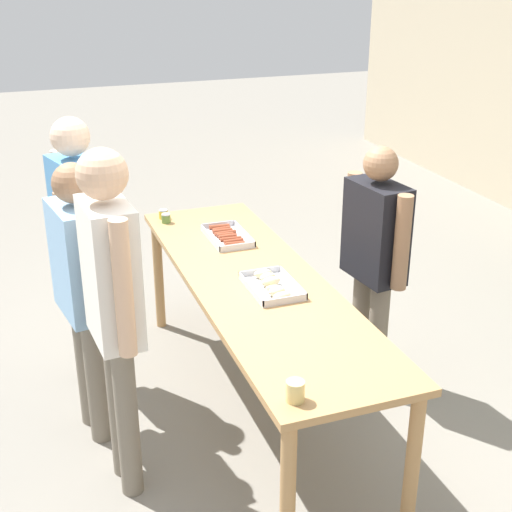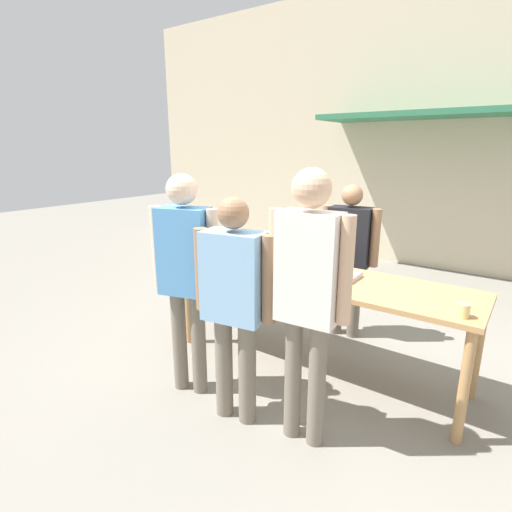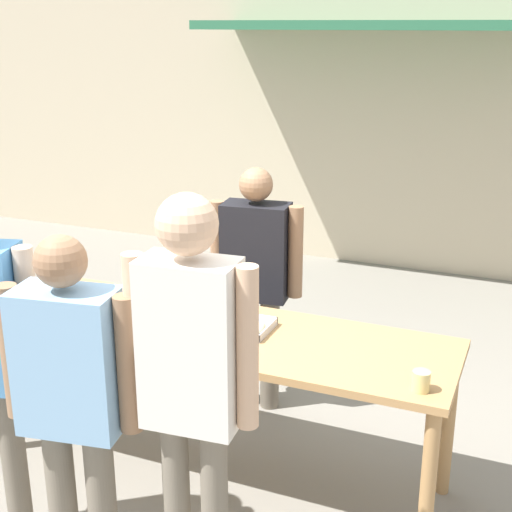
% 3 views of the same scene
% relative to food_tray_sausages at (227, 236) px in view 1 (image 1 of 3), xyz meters
% --- Properties ---
extents(ground_plane, '(24.00, 24.00, 0.00)m').
position_rel_food_tray_sausages_xyz_m(ground_plane, '(0.67, -0.04, -0.90)').
color(ground_plane, gray).
extents(serving_table, '(2.65, 0.75, 0.89)m').
position_rel_food_tray_sausages_xyz_m(serving_table, '(0.67, -0.04, -0.11)').
color(serving_table, tan).
rests_on(serving_table, ground).
extents(food_tray_sausages, '(0.43, 0.25, 0.04)m').
position_rel_food_tray_sausages_xyz_m(food_tray_sausages, '(0.00, 0.00, 0.00)').
color(food_tray_sausages, silver).
rests_on(food_tray_sausages, serving_table).
extents(food_tray_buns, '(0.40, 0.26, 0.06)m').
position_rel_food_tray_sausages_xyz_m(food_tray_buns, '(0.81, 0.00, 0.01)').
color(food_tray_buns, silver).
rests_on(food_tray_buns, serving_table).
extents(condiment_jar_mustard, '(0.06, 0.06, 0.07)m').
position_rel_food_tray_sausages_xyz_m(condiment_jar_mustard, '(-0.52, -0.31, 0.02)').
color(condiment_jar_mustard, gold).
rests_on(condiment_jar_mustard, serving_table).
extents(condiment_jar_ketchup, '(0.06, 0.06, 0.07)m').
position_rel_food_tray_sausages_xyz_m(condiment_jar_ketchup, '(-0.43, -0.31, 0.02)').
color(condiment_jar_ketchup, '#567A38').
rests_on(condiment_jar_ketchup, serving_table).
extents(beer_cup, '(0.08, 0.08, 0.09)m').
position_rel_food_tray_sausages_xyz_m(beer_cup, '(1.85, -0.30, 0.03)').
color(beer_cup, '#DBC67A').
rests_on(beer_cup, serving_table).
extents(person_server_behind_table, '(0.59, 0.27, 1.60)m').
position_rel_food_tray_sausages_xyz_m(person_server_behind_table, '(0.63, 0.74, 0.05)').
color(person_server_behind_table, '#756B5B').
rests_on(person_server_behind_table, ground).
extents(person_customer_holding_hotdog, '(0.54, 0.31, 1.76)m').
position_rel_food_tray_sausages_xyz_m(person_customer_holding_hotdog, '(0.01, -0.94, 0.16)').
color(person_customer_holding_hotdog, '#756B5B').
rests_on(person_customer_holding_hotdog, ground).
extents(person_customer_with_cup, '(0.55, 0.24, 1.83)m').
position_rel_food_tray_sausages_xyz_m(person_customer_with_cup, '(1.05, -0.91, 0.22)').
color(person_customer_with_cup, '#756B5B').
rests_on(person_customer_with_cup, ground).
extents(person_customer_waiting_in_line, '(0.61, 0.30, 1.64)m').
position_rel_food_tray_sausages_xyz_m(person_customer_waiting_in_line, '(0.53, -1.00, 0.07)').
color(person_customer_waiting_in_line, '#756B5B').
rests_on(person_customer_waiting_in_line, ground).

